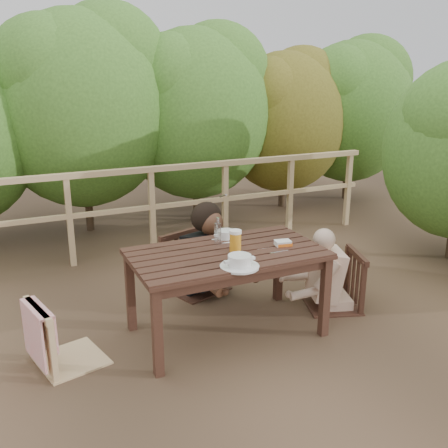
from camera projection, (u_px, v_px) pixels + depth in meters
name	position (u px, v px, depth m)	size (l,w,h in m)	color
ground	(227.00, 332.00, 4.14)	(60.00, 60.00, 0.00)	brown
table	(227.00, 293.00, 4.04)	(1.48, 0.83, 0.68)	#331D14
chair_left	(66.00, 303.00, 3.59)	(0.46, 0.46, 0.93)	tan
chair_far	(195.00, 240.00, 4.78)	(0.50, 0.50, 1.01)	#331D14
chair_right	(335.00, 256.00, 4.45)	(0.47, 0.47, 0.94)	#331D14
woman	(194.00, 221.00, 4.74)	(0.55, 0.67, 1.36)	black
diner_right	(338.00, 242.00, 4.43)	(0.48, 0.59, 1.19)	beige
railing	(152.00, 211.00, 5.73)	(5.60, 0.10, 1.01)	tan
hedge_row	(151.00, 79.00, 6.52)	(6.60, 1.60, 3.80)	#3A6422
soup_near	(240.00, 261.00, 3.63)	(0.28, 0.28, 0.09)	white
soup_far	(226.00, 235.00, 4.22)	(0.24, 0.24, 0.08)	white
bread_roll	(236.00, 258.00, 3.72)	(0.12, 0.09, 0.07)	#A67A37
beer_glass	(235.00, 242.00, 3.91)	(0.09, 0.09, 0.18)	orange
bottle	(218.00, 232.00, 4.05)	(0.06, 0.06, 0.24)	white
butter_tub	(283.00, 244.00, 4.05)	(0.13, 0.09, 0.05)	silver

